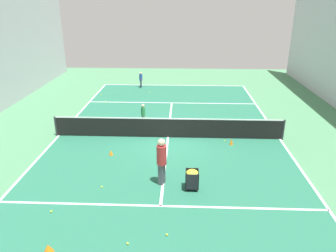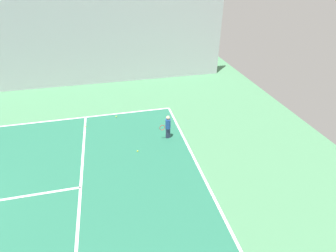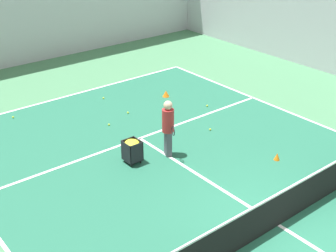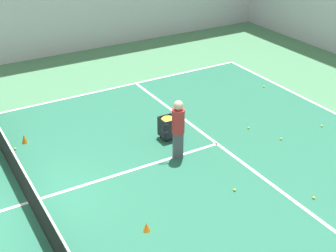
% 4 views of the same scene
% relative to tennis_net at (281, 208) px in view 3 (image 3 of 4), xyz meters
% --- Properties ---
extents(ground_plane, '(34.83, 34.83, 0.00)m').
position_rel_tennis_net_xyz_m(ground_plane, '(0.00, 0.00, -0.53)').
color(ground_plane, '#477F56').
extents(court_playing_area, '(11.07, 21.18, 0.00)m').
position_rel_tennis_net_xyz_m(court_playing_area, '(0.00, 0.00, -0.53)').
color(court_playing_area, '#23664C').
rests_on(court_playing_area, ground).
extents(line_baseline_far, '(11.07, 0.10, 0.00)m').
position_rel_tennis_net_xyz_m(line_baseline_far, '(0.00, 10.59, -0.52)').
color(line_baseline_far, white).
rests_on(line_baseline_far, ground).
extents(line_service_far, '(11.07, 0.10, 0.00)m').
position_rel_tennis_net_xyz_m(line_service_far, '(0.00, 5.82, -0.52)').
color(line_service_far, white).
rests_on(line_service_far, ground).
extents(line_centre_service, '(0.10, 11.65, 0.00)m').
position_rel_tennis_net_xyz_m(line_centre_service, '(0.00, 0.00, -0.52)').
color(line_centre_service, white).
rests_on(line_centre_service, ground).
extents(tennis_net, '(11.37, 0.10, 1.02)m').
position_rel_tennis_net_xyz_m(tennis_net, '(0.00, 0.00, 0.00)').
color(tennis_net, '#2D2D33').
rests_on(tennis_net, ground).
extents(coach_at_net, '(0.47, 0.73, 1.82)m').
position_rel_tennis_net_xyz_m(coach_at_net, '(0.04, 4.38, 0.52)').
color(coach_at_net, '#4C4C56').
rests_on(coach_at_net, ground).
extents(ball_cart, '(0.47, 0.49, 0.74)m').
position_rel_tennis_net_xyz_m(ball_cart, '(-1.07, 4.70, -0.01)').
color(ball_cart, black).
rests_on(ball_cart, ground).
extents(training_cone_0, '(0.28, 0.28, 0.25)m').
position_rel_tennis_net_xyz_m(training_cone_0, '(2.91, 8.08, -0.40)').
color(training_cone_0, orange).
rests_on(training_cone_0, ground).
extents(training_cone_1, '(0.18, 0.18, 0.22)m').
position_rel_tennis_net_xyz_m(training_cone_1, '(2.44, 2.07, -0.41)').
color(training_cone_1, orange).
rests_on(training_cone_1, ground).
extents(tennis_ball_0, '(0.07, 0.07, 0.07)m').
position_rel_tennis_net_xyz_m(tennis_ball_0, '(-2.66, 9.97, -0.49)').
color(tennis_ball_0, yellow).
rests_on(tennis_ball_0, ground).
extents(tennis_ball_3, '(0.07, 0.07, 0.07)m').
position_rel_tennis_net_xyz_m(tennis_ball_3, '(0.81, 7.70, -0.49)').
color(tennis_ball_3, yellow).
rests_on(tennis_ball_3, ground).
extents(tennis_ball_4, '(0.07, 0.07, 0.07)m').
position_rel_tennis_net_xyz_m(tennis_ball_4, '(-0.28, 7.28, -0.49)').
color(tennis_ball_4, yellow).
rests_on(tennis_ball_4, ground).
extents(tennis_ball_6, '(0.07, 0.07, 0.07)m').
position_rel_tennis_net_xyz_m(tennis_ball_6, '(2.23, 4.79, -0.49)').
color(tennis_ball_6, yellow).
rests_on(tennis_ball_6, ground).
extents(tennis_ball_7, '(0.07, 0.07, 0.07)m').
position_rel_tennis_net_xyz_m(tennis_ball_7, '(0.83, 9.44, -0.49)').
color(tennis_ball_7, yellow).
rests_on(tennis_ball_7, ground).
extents(tennis_ball_8, '(0.07, 0.07, 0.07)m').
position_rel_tennis_net_xyz_m(tennis_ball_8, '(3.51, 6.32, -0.49)').
color(tennis_ball_8, yellow).
rests_on(tennis_ball_8, ground).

